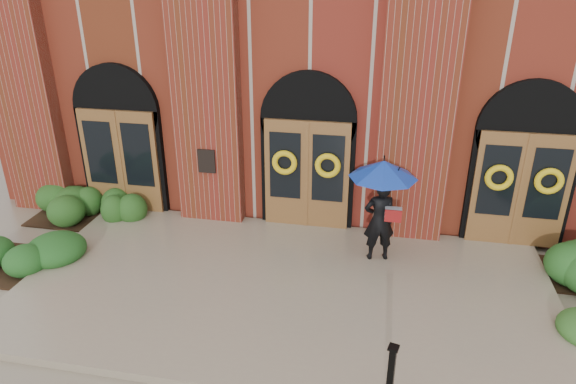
# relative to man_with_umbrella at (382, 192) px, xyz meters

# --- Properties ---
(ground) EXTENTS (90.00, 90.00, 0.00)m
(ground) POSITION_rel_man_with_umbrella_xyz_m (-1.68, -1.53, -1.65)
(ground) COLOR gray
(ground) RESTS_ON ground
(landing) EXTENTS (10.00, 5.30, 0.15)m
(landing) POSITION_rel_man_with_umbrella_xyz_m (-1.68, -1.38, -1.57)
(landing) COLOR gray
(landing) RESTS_ON ground
(church_building) EXTENTS (16.20, 12.53, 7.00)m
(church_building) POSITION_rel_man_with_umbrella_xyz_m (-1.68, 7.26, 1.85)
(church_building) COLOR maroon
(church_building) RESTS_ON ground
(man_with_umbrella) EXTENTS (1.64, 1.64, 2.14)m
(man_with_umbrella) POSITION_rel_man_with_umbrella_xyz_m (0.00, 0.00, 0.00)
(man_with_umbrella) COLOR black
(man_with_umbrella) RESTS_ON landing
(metal_post) EXTENTS (0.16, 0.16, 1.01)m
(metal_post) POSITION_rel_man_with_umbrella_xyz_m (0.30, -3.88, -0.97)
(metal_post) COLOR black
(metal_post) RESTS_ON landing
(hedge_wall_left) EXTENTS (2.69, 1.08, 0.69)m
(hedge_wall_left) POSITION_rel_man_with_umbrella_xyz_m (-6.88, 0.67, -1.30)
(hedge_wall_left) COLOR #234B19
(hedge_wall_left) RESTS_ON ground
(hedge_front_left) EXTENTS (1.61, 1.38, 0.57)m
(hedge_front_left) POSITION_rel_man_with_umbrella_xyz_m (-7.25, -1.53, -1.37)
(hedge_front_left) COLOR #1E4F1B
(hedge_front_left) RESTS_ON ground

